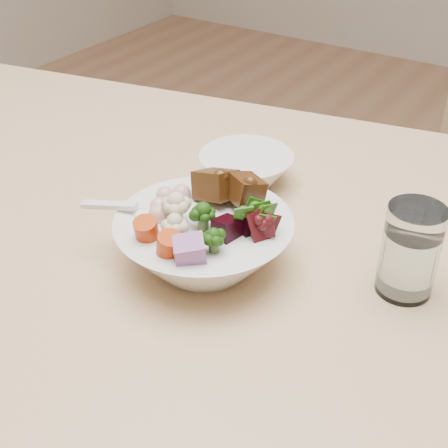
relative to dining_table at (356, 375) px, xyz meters
The scene contains 5 objects.
dining_table is the anchor object (origin of this frame).
food_bowl 0.23m from the dining_table, behind, with size 0.20×0.20×0.11m.
soup_spoon 0.31m from the dining_table, behind, with size 0.10×0.04×0.02m.
water_glass 0.15m from the dining_table, 77.17° to the left, with size 0.06×0.06×0.11m.
side_bowl 0.32m from the dining_table, 145.40° to the left, with size 0.13×0.13×0.04m, color white, non-canonical shape.
Camera 1 is at (0.32, -0.66, 1.27)m, focal length 50.00 mm.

